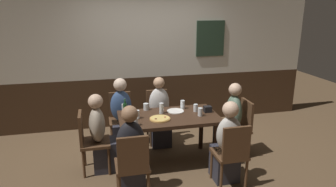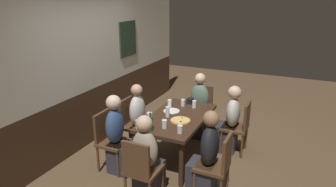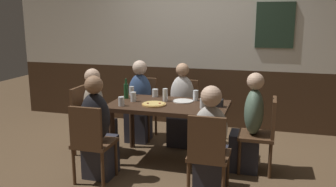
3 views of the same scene
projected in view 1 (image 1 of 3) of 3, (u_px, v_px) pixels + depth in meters
ground_plane at (169, 162)px, 4.65m from camera, size 12.00×12.00×0.00m
wall_back at (149, 58)px, 5.82m from camera, size 6.40×0.13×2.60m
dining_table at (169, 122)px, 4.47m from camera, size 1.43×0.80×0.74m
chair_left_far at (121, 116)px, 5.13m from camera, size 0.40×0.40×0.88m
chair_mid_far at (158, 113)px, 5.27m from camera, size 0.40×0.40×0.88m
chair_head_east at (240, 125)px, 4.75m from camera, size 0.40×0.40×0.88m
chair_left_near at (133, 163)px, 3.61m from camera, size 0.40×0.40×0.88m
chair_head_west at (90, 139)px, 4.26m from camera, size 0.40×0.40×0.88m
chair_right_near at (232, 152)px, 3.88m from camera, size 0.40×0.40×0.88m
person_left_far at (122, 119)px, 4.98m from camera, size 0.34×0.37×1.17m
person_mid_far at (160, 117)px, 5.12m from camera, size 0.34×0.37×1.15m
person_head_east at (230, 126)px, 4.72m from camera, size 0.37×0.34×1.17m
person_left_near at (131, 157)px, 3.76m from camera, size 0.34×0.37×1.17m
person_head_west at (102, 139)px, 4.30m from camera, size 0.37×0.34×1.13m
person_right_near at (227, 147)px, 4.04m from camera, size 0.34×0.37×1.13m
pizza at (160, 119)px, 4.30m from camera, size 0.29×0.29×0.03m
pint_glass_amber at (183, 105)px, 4.73m from camera, size 0.07×0.07×0.13m
tumbler_short at (200, 112)px, 4.42m from camera, size 0.07×0.07×0.12m
pint_glass_stout at (146, 107)px, 4.67m from camera, size 0.08×0.08×0.10m
tumbler_water at (136, 122)px, 4.08m from camera, size 0.07×0.07×0.11m
highball_clear at (124, 108)px, 4.60m from camera, size 0.06×0.06×0.12m
pint_glass_pale at (161, 109)px, 4.52m from camera, size 0.06×0.06×0.16m
beer_glass_half at (196, 108)px, 4.60m from camera, size 0.06×0.06×0.11m
beer_glass_tall at (137, 115)px, 4.32m from camera, size 0.07×0.07×0.12m
beer_bottle_green at (125, 109)px, 4.40m from camera, size 0.06×0.06×0.26m
plate_white_large at (175, 111)px, 4.62m from camera, size 0.25×0.25×0.01m
condiment_caddy at (208, 109)px, 4.58m from camera, size 0.11×0.09×0.09m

